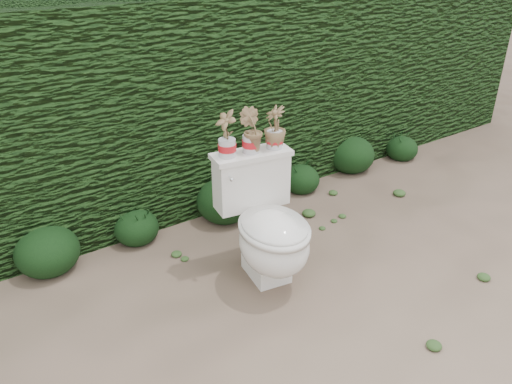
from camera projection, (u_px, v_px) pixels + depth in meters
ground at (275, 295)px, 3.05m from camera, size 60.00×60.00×0.00m
hedge at (153, 104)px, 3.86m from camera, size 8.00×1.00×1.60m
toilet at (268, 229)px, 3.06m from camera, size 0.56×0.74×0.78m
potted_plant_left at (227, 135)px, 2.94m from camera, size 0.12×0.16×0.27m
potted_plant_center at (251, 132)px, 3.00m from camera, size 0.17×0.18×0.26m
potted_plant_right at (275, 129)px, 3.07m from camera, size 0.15×0.15×0.25m
liriope_clump_2 at (46, 247)px, 3.22m from camera, size 0.41×0.41×0.33m
liriope_clump_3 at (136, 224)px, 3.55m from camera, size 0.32×0.32×0.26m
liriope_clump_4 at (225, 197)px, 3.82m from camera, size 0.44×0.44×0.35m
liriope_clump_5 at (301, 176)px, 4.27m from camera, size 0.32×0.32×0.25m
liriope_clump_6 at (351, 152)px, 4.64m from camera, size 0.43×0.43×0.35m
liriope_clump_7 at (402, 146)px, 4.90m from camera, size 0.31×0.31×0.25m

